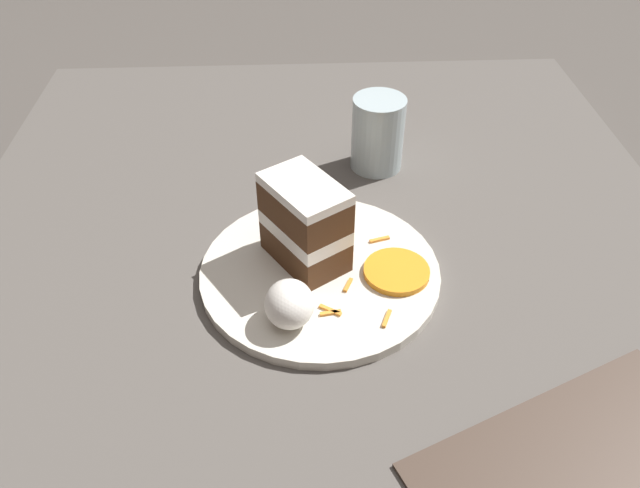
{
  "coord_description": "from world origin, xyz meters",
  "views": [
    {
      "loc": [
        0.54,
        -0.03,
        0.5
      ],
      "look_at": [
        0.04,
        -0.01,
        0.08
      ],
      "focal_mm": 35.0,
      "sensor_mm": 36.0,
      "label": 1
    }
  ],
  "objects_px": {
    "orange_garnish": "(397,271)",
    "menu_card": "(586,473)",
    "drinking_glass": "(377,138)",
    "plate": "(320,272)",
    "cake_slice": "(305,223)",
    "cream_dollop": "(289,304)"
  },
  "relations": [
    {
      "from": "orange_garnish",
      "to": "menu_card",
      "type": "xyz_separation_m",
      "value": [
        0.23,
        0.12,
        -0.01
      ]
    },
    {
      "from": "cake_slice",
      "to": "menu_card",
      "type": "bearing_deg",
      "value": -83.52
    },
    {
      "from": "plate",
      "to": "drinking_glass",
      "type": "relative_size",
      "value": 2.64
    },
    {
      "from": "menu_card",
      "to": "plate",
      "type": "bearing_deg",
      "value": 16.62
    },
    {
      "from": "plate",
      "to": "orange_garnish",
      "type": "bearing_deg",
      "value": 81.22
    },
    {
      "from": "orange_garnish",
      "to": "menu_card",
      "type": "distance_m",
      "value": 0.26
    },
    {
      "from": "orange_garnish",
      "to": "cake_slice",
      "type": "bearing_deg",
      "value": -107.4
    },
    {
      "from": "plate",
      "to": "orange_garnish",
      "type": "height_order",
      "value": "orange_garnish"
    },
    {
      "from": "cake_slice",
      "to": "drinking_glass",
      "type": "relative_size",
      "value": 1.11
    },
    {
      "from": "orange_garnish",
      "to": "menu_card",
      "type": "bearing_deg",
      "value": 27.92
    },
    {
      "from": "cream_dollop",
      "to": "menu_card",
      "type": "xyz_separation_m",
      "value": [
        0.17,
        0.24,
        -0.03
      ]
    },
    {
      "from": "plate",
      "to": "cream_dollop",
      "type": "relative_size",
      "value": 4.81
    },
    {
      "from": "cream_dollop",
      "to": "drinking_glass",
      "type": "relative_size",
      "value": 0.55
    },
    {
      "from": "cake_slice",
      "to": "cream_dollop",
      "type": "height_order",
      "value": "cake_slice"
    },
    {
      "from": "plate",
      "to": "cake_slice",
      "type": "height_order",
      "value": "cake_slice"
    },
    {
      "from": "cream_dollop",
      "to": "orange_garnish",
      "type": "height_order",
      "value": "cream_dollop"
    },
    {
      "from": "plate",
      "to": "menu_card",
      "type": "xyz_separation_m",
      "value": [
        0.24,
        0.2,
        -0.0
      ]
    },
    {
      "from": "plate",
      "to": "menu_card",
      "type": "bearing_deg",
      "value": 39.92
    },
    {
      "from": "plate",
      "to": "cake_slice",
      "type": "bearing_deg",
      "value": -139.68
    },
    {
      "from": "drinking_glass",
      "to": "menu_card",
      "type": "bearing_deg",
      "value": 14.34
    },
    {
      "from": "plate",
      "to": "cake_slice",
      "type": "distance_m",
      "value": 0.06
    },
    {
      "from": "drinking_glass",
      "to": "plate",
      "type": "bearing_deg",
      "value": -21.8
    }
  ]
}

